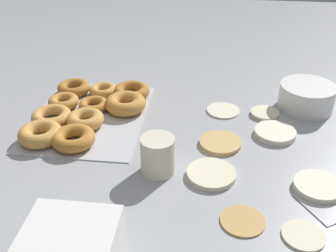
% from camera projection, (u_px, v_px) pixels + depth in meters
% --- Properties ---
extents(ground_plane, '(3.00, 3.00, 0.00)m').
position_uv_depth(ground_plane, '(209.00, 161.00, 1.03)').
color(ground_plane, '#9EA0A5').
extents(pancake_0, '(0.08, 0.08, 0.01)m').
position_uv_depth(pancake_0, '(304.00, 234.00, 0.81)').
color(pancake_0, beige).
rests_on(pancake_0, ground_plane).
extents(pancake_1, '(0.11, 0.11, 0.01)m').
position_uv_depth(pancake_1, '(211.00, 174.00, 0.97)').
color(pancake_1, beige).
rests_on(pancake_1, ground_plane).
extents(pancake_2, '(0.09, 0.09, 0.01)m').
position_uv_depth(pancake_2, '(243.00, 220.00, 0.85)').
color(pancake_2, tan).
rests_on(pancake_2, ground_plane).
extents(pancake_3, '(0.11, 0.11, 0.02)m').
position_uv_depth(pancake_3, '(275.00, 133.00, 1.12)').
color(pancake_3, silver).
rests_on(pancake_3, ground_plane).
extents(pancake_4, '(0.08, 0.08, 0.01)m').
position_uv_depth(pancake_4, '(265.00, 113.00, 1.21)').
color(pancake_4, beige).
rests_on(pancake_4, ground_plane).
extents(pancake_5, '(0.11, 0.11, 0.01)m').
position_uv_depth(pancake_5, '(221.00, 143.00, 1.08)').
color(pancake_5, tan).
rests_on(pancake_5, ground_plane).
extents(pancake_6, '(0.11, 0.11, 0.02)m').
position_uv_depth(pancake_6, '(318.00, 186.00, 0.93)').
color(pancake_6, silver).
rests_on(pancake_6, ground_plane).
extents(pancake_7, '(0.10, 0.10, 0.01)m').
position_uv_depth(pancake_7, '(223.00, 110.00, 1.23)').
color(pancake_7, beige).
rests_on(pancake_7, ground_plane).
extents(donut_tray, '(0.41, 0.31, 0.05)m').
position_uv_depth(donut_tray, '(87.00, 111.00, 1.20)').
color(donut_tray, silver).
rests_on(donut_tray, ground_plane).
extents(batter_bowl, '(0.16, 0.16, 0.07)m').
position_uv_depth(batter_bowl, '(307.00, 97.00, 1.23)').
color(batter_bowl, white).
rests_on(batter_bowl, ground_plane).
extents(paper_cup, '(0.08, 0.08, 0.09)m').
position_uv_depth(paper_cup, '(158.00, 155.00, 0.97)').
color(paper_cup, beige).
rests_on(paper_cup, ground_plane).
extents(spatula, '(0.22, 0.16, 0.01)m').
position_uv_depth(spatula, '(329.00, 214.00, 0.87)').
color(spatula, maroon).
rests_on(spatula, ground_plane).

